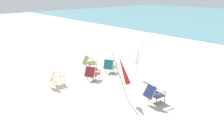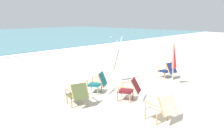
# 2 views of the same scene
# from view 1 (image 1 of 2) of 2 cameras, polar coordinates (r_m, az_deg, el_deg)

# --- Properties ---
(ground_plane) EXTENTS (80.00, 80.00, 0.00)m
(ground_plane) POSITION_cam_1_polar(r_m,az_deg,el_deg) (9.87, -2.63, -5.37)
(ground_plane) COLOR beige
(surf_band) EXTENTS (80.00, 1.10, 0.06)m
(surf_band) POSITION_cam_1_polar(r_m,az_deg,el_deg) (19.84, 26.73, 5.62)
(surf_band) COLOR white
(surf_band) RESTS_ON ground
(beach_chair_back_right) EXTENTS (0.83, 0.88, 0.81)m
(beach_chair_back_right) POSITION_cam_1_polar(r_m,az_deg,el_deg) (11.72, -0.60, 1.09)
(beach_chair_back_right) COLOR #196066
(beach_chair_back_right) RESTS_ON ground
(beach_chair_back_left) EXTENTS (0.83, 0.93, 0.78)m
(beach_chair_back_left) POSITION_cam_1_polar(r_m,az_deg,el_deg) (10.76, -5.24, -0.79)
(beach_chair_back_left) COLOR maroon
(beach_chair_back_left) RESTS_ON ground
(beach_chair_far_center) EXTENTS (0.70, 0.82, 0.80)m
(beach_chair_far_center) POSITION_cam_1_polar(r_m,az_deg,el_deg) (10.52, -14.64, -1.85)
(beach_chair_far_center) COLOR beige
(beach_chair_far_center) RESTS_ON ground
(beach_chair_front_right) EXTENTS (0.71, 0.87, 0.77)m
(beach_chair_front_right) POSITION_cam_1_polar(r_m,az_deg,el_deg) (8.79, 10.82, -6.02)
(beach_chair_front_right) COLOR #19234C
(beach_chair_front_right) RESTS_ON ground
(beach_chair_mid_center) EXTENTS (0.76, 0.88, 0.79)m
(beach_chair_mid_center) POSITION_cam_1_polar(r_m,az_deg,el_deg) (12.46, -6.04, 2.10)
(beach_chair_mid_center) COLOR #515B33
(beach_chair_mid_center) RESTS_ON ground
(umbrella_furled_white) EXTENTS (0.69, 0.34, 2.05)m
(umbrella_furled_white) POSITION_cam_1_polar(r_m,az_deg,el_deg) (10.78, 6.77, 4.33)
(umbrella_furled_white) COLOR #B7B2A8
(umbrella_furled_white) RESTS_ON ground
(umbrella_furled_red) EXTENTS (0.85, 0.42, 1.99)m
(umbrella_furled_red) POSITION_cam_1_polar(r_m,az_deg,el_deg) (8.51, 2.98, -0.14)
(umbrella_furled_red) COLOR #B7B2A8
(umbrella_furled_red) RESTS_ON ground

